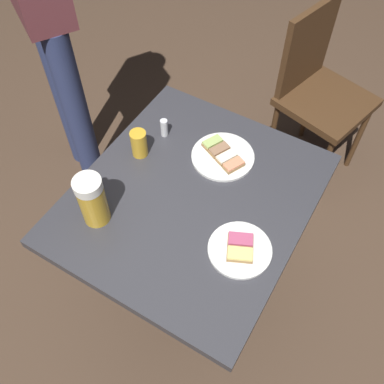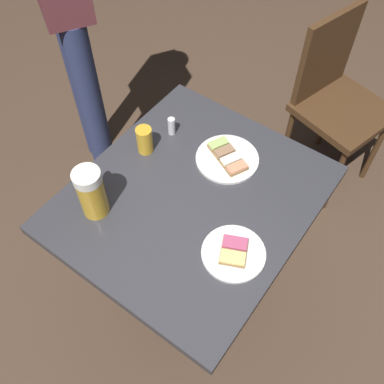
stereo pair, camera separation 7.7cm
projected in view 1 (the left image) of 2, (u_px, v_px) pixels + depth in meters
The scene contains 9 objects.
ground_plane at pixel (192, 290), 2.02m from camera, with size 6.00×6.00×0.00m, color #4C3828.
cafe_table at pixel (192, 222), 1.54m from camera, with size 0.82×0.72×0.76m.
plate_near at pixel (223, 156), 1.50m from camera, with size 0.22×0.22×0.03m.
plate_far at pixel (240, 249), 1.29m from camera, with size 0.19×0.19×0.03m.
beer_mug at pixel (92, 199), 1.29m from camera, with size 0.12×0.11×0.18m.
beer_glass_small at pixel (139, 143), 1.48m from camera, with size 0.06×0.06×0.10m, color gold.
salt_shaker at pixel (164, 128), 1.54m from camera, with size 0.03×0.03×0.07m, color silver.
cafe_chair at pixel (318, 87), 2.08m from camera, with size 0.47×0.47×0.88m.
patron_standing at pixel (41, 5), 1.66m from camera, with size 0.32×0.37×1.68m.
Camera 1 is at (0.70, 0.42, 1.90)m, focal length 40.98 mm.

